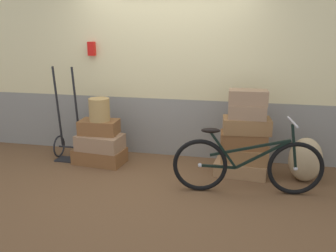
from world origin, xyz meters
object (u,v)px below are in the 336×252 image
Objects in this scene: suitcase_3 at (241,168)px; suitcase_5 at (243,140)px; suitcase_1 at (100,142)px; bicycle at (247,165)px; suitcase_6 at (247,125)px; wicker_basket at (99,110)px; suitcase_2 at (99,127)px; suitcase_8 at (248,97)px; burlap_sack at (305,160)px; suitcase_7 at (247,112)px; luggage_trolley at (69,138)px; suitcase_0 at (100,156)px; suitcase_4 at (245,155)px.

suitcase_5 is (0.01, 0.02, 0.38)m from suitcase_3.
suitcase_1 is 2.09m from bicycle.
wicker_basket reaches higher than suitcase_6.
wicker_basket is (-2.00, -0.00, 0.11)m from suitcase_6.
suitcase_8 is (2.03, -0.03, 0.51)m from suitcase_2.
suitcase_5 is 0.98× the size of suitcase_6.
suitcase_6 reaches higher than suitcase_3.
burlap_sack is at bearing -9.62° from suitcase_6.
suitcase_5 is at bearing -2.95° from suitcase_2.
suitcase_7 is (0.03, -0.02, 0.38)m from suitcase_5.
suitcase_6 is at bearing 0.13° from wicker_basket.
luggage_trolley is (-0.54, 0.11, -0.01)m from suitcase_1.
burlap_sack is (0.74, -0.03, -0.57)m from suitcase_7.
bicycle is at bearing -15.11° from wicker_basket.
suitcase_2 reaches higher than suitcase_3.
suitcase_7 is at bearing -3.38° from suitcase_2.
suitcase_0 is 2.04m from suitcase_4.
luggage_trolley is 2.64m from bicycle.
suitcase_4 is at bearing -38.24° from suitcase_8.
bicycle is at bearing -144.90° from burlap_sack.
suitcase_1 is 1.98m from suitcase_5.
suitcase_7 is (-0.01, -0.00, 0.58)m from suitcase_4.
suitcase_3 is 2.07m from wicker_basket.
bicycle reaches higher than suitcase_1.
suitcase_2 is 0.56m from luggage_trolley.
luggage_trolley is at bearing -177.32° from suitcase_4.
suitcase_8 is 1.06m from burlap_sack.
suitcase_2 is at bearing -175.92° from suitcase_3.
bicycle is (0.03, -0.54, -0.69)m from suitcase_8.
suitcase_0 is at bearing -147.78° from wicker_basket.
suitcase_3 is at bearing 177.79° from burlap_sack.
suitcase_0 is 2.13m from bicycle.
wicker_basket reaches higher than suitcase_4.
wicker_basket is at bearing -175.24° from suitcase_3.
suitcase_5 is at bearing 167.57° from suitcase_8.
suitcase_7 is (2.02, 0.00, 0.75)m from suitcase_0.
suitcase_7 reaches higher than suitcase_1.
suitcase_0 is at bearing -175.08° from suitcase_4.
bicycle is (-0.72, -0.50, 0.06)m from burlap_sack.
luggage_trolley is 0.79× the size of bicycle.
luggage_trolley is at bearing 170.91° from suitcase_2.
wicker_basket is at bearing -8.87° from luggage_trolley.
suitcase_2 is (-0.03, 0.05, 0.21)m from suitcase_1.
suitcase_0 is at bearing -10.80° from luggage_trolley.
suitcase_0 is 1.19× the size of suitcase_4.
suitcase_2 is 0.91× the size of suitcase_5.
suitcase_8 reaches higher than suitcase_7.
suitcase_3 is (1.96, 0.02, -0.22)m from suitcase_1.
suitcase_7 reaches higher than suitcase_4.
suitcase_8 is at bearing 176.85° from burlap_sack.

